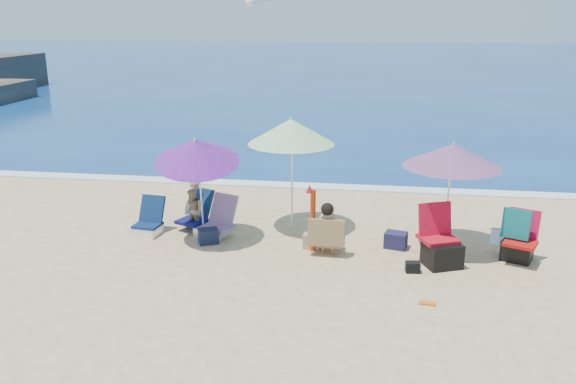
# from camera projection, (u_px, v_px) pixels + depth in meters

# --- Properties ---
(ground) EXTENTS (120.00, 120.00, 0.00)m
(ground) POSITION_uv_depth(u_px,v_px,m) (297.00, 271.00, 10.05)
(ground) COLOR #D8BC84
(ground) RESTS_ON ground
(sea) EXTENTS (120.00, 80.00, 0.12)m
(sea) POSITION_uv_depth(u_px,v_px,m) (362.00, 63.00, 52.67)
(sea) COLOR navy
(sea) RESTS_ON ground
(foam) EXTENTS (120.00, 0.50, 0.04)m
(foam) POSITION_uv_depth(u_px,v_px,m) (323.00, 187.00, 14.87)
(foam) COLOR white
(foam) RESTS_ON ground
(umbrella_turquoise) EXTENTS (1.97, 1.97, 2.03)m
(umbrella_turquoise) POSITION_uv_depth(u_px,v_px,m) (452.00, 156.00, 10.50)
(umbrella_turquoise) COLOR white
(umbrella_turquoise) RESTS_ON ground
(umbrella_striped) EXTENTS (2.05, 2.05, 2.30)m
(umbrella_striped) POSITION_uv_depth(u_px,v_px,m) (291.00, 132.00, 11.47)
(umbrella_striped) COLOR silver
(umbrella_striped) RESTS_ON ground
(umbrella_blue) EXTENTS (1.92, 1.97, 2.18)m
(umbrella_blue) POSITION_uv_depth(u_px,v_px,m) (197.00, 151.00, 10.86)
(umbrella_blue) COLOR white
(umbrella_blue) RESTS_ON ground
(furled_umbrella) EXTENTS (0.19, 0.24, 1.30)m
(furled_umbrella) POSITION_uv_depth(u_px,v_px,m) (312.00, 214.00, 10.70)
(furled_umbrella) COLOR #C1360D
(furled_umbrella) RESTS_ON ground
(chair_navy) EXTENTS (0.60, 0.72, 0.72)m
(chair_navy) POSITION_uv_depth(u_px,v_px,m) (148.00, 224.00, 11.72)
(chair_navy) COLOR #0C1E44
(chair_navy) RESTS_ON ground
(chair_rainbow) EXTENTS (0.86, 0.88, 0.79)m
(chair_rainbow) POSITION_uv_depth(u_px,v_px,m) (216.00, 225.00, 11.62)
(chair_rainbow) COLOR #C95F47
(chair_rainbow) RESTS_ON ground
(camp_chair_left) EXTENTS (0.82, 0.84, 1.05)m
(camp_chair_left) POSITION_uv_depth(u_px,v_px,m) (441.00, 248.00, 10.22)
(camp_chair_left) COLOR #B50C1B
(camp_chair_left) RESTS_ON ground
(camp_chair_right) EXTENTS (0.84, 0.84, 0.97)m
(camp_chair_right) POSITION_uv_depth(u_px,v_px,m) (517.00, 242.00, 10.40)
(camp_chair_right) COLOR #A00F0B
(camp_chair_right) RESTS_ON ground
(person_center) EXTENTS (0.67, 0.57, 0.98)m
(person_center) POSITION_uv_depth(u_px,v_px,m) (327.00, 229.00, 10.65)
(person_center) COLOR tan
(person_center) RESTS_ON ground
(person_left) EXTENTS (0.73, 0.97, 0.98)m
(person_left) POSITION_uv_depth(u_px,v_px,m) (194.00, 209.00, 11.83)
(person_left) COLOR tan
(person_left) RESTS_ON ground
(bag_navy_a) EXTENTS (0.44, 0.39, 0.28)m
(bag_navy_a) POSITION_uv_depth(u_px,v_px,m) (208.00, 236.00, 11.23)
(bag_navy_a) COLOR #171D32
(bag_navy_a) RESTS_ON ground
(bag_tan) EXTENTS (0.33, 0.24, 0.27)m
(bag_tan) POSITION_uv_depth(u_px,v_px,m) (312.00, 241.00, 11.00)
(bag_tan) COLOR tan
(bag_tan) RESTS_ON ground
(bag_navy_b) EXTENTS (0.46, 0.39, 0.30)m
(bag_navy_b) POSITION_uv_depth(u_px,v_px,m) (396.00, 240.00, 11.01)
(bag_navy_b) COLOR #1B1A3B
(bag_navy_b) RESTS_ON ground
(bag_black_b) EXTENTS (0.25, 0.19, 0.18)m
(bag_black_b) POSITION_uv_depth(u_px,v_px,m) (413.00, 267.00, 9.98)
(bag_black_b) COLOR black
(bag_black_b) RESTS_ON ground
(orange_item) EXTENTS (0.26, 0.14, 0.03)m
(orange_item) POSITION_uv_depth(u_px,v_px,m) (428.00, 303.00, 8.90)
(orange_item) COLOR orange
(orange_item) RESTS_ON ground
(seagull) EXTENTS (0.77, 0.35, 0.13)m
(seagull) POSITION_uv_depth(u_px,v_px,m) (250.00, 2.00, 11.05)
(seagull) COLOR silver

